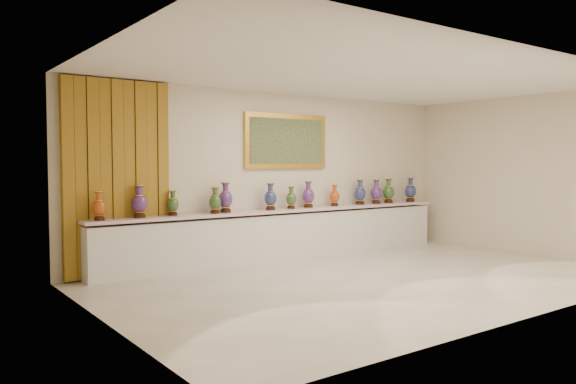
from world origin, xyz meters
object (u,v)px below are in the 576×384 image
vase_0 (99,207)px  vase_2 (173,204)px  counter (287,234)px  vase_1 (140,203)px

vase_0 → vase_2: size_ratio=1.07×
counter → vase_1: size_ratio=14.58×
vase_0 → vase_1: 0.63m
counter → vase_2: size_ratio=18.32×
vase_0 → vase_1: (0.63, 0.05, 0.03)m
vase_1 → vase_2: (0.55, 0.02, -0.05)m
counter → vase_2: 2.29m
vase_0 → vase_1: vase_1 is taller
vase_0 → counter: bearing=1.0°
vase_0 → vase_2: bearing=3.5°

